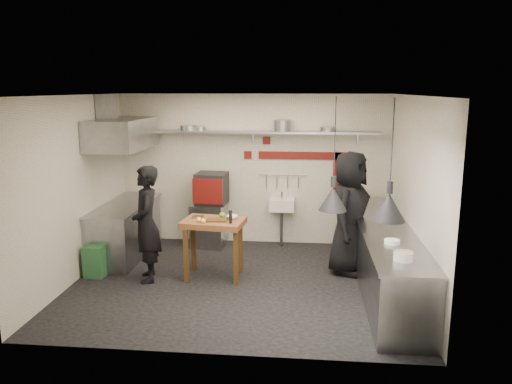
# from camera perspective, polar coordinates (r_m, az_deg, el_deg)

# --- Properties ---
(floor) EXTENTS (5.00, 5.00, 0.00)m
(floor) POSITION_cam_1_polar(r_m,az_deg,el_deg) (7.71, -1.93, -10.29)
(floor) COLOR black
(floor) RESTS_ON ground
(ceiling) EXTENTS (5.00, 5.00, 0.00)m
(ceiling) POSITION_cam_1_polar(r_m,az_deg,el_deg) (7.15, -2.09, 10.99)
(ceiling) COLOR beige
(ceiling) RESTS_ON floor
(wall_back) EXTENTS (5.00, 0.04, 2.80)m
(wall_back) POSITION_cam_1_polar(r_m,az_deg,el_deg) (9.35, -0.31, 2.57)
(wall_back) COLOR silver
(wall_back) RESTS_ON floor
(wall_front) EXTENTS (5.00, 0.04, 2.80)m
(wall_front) POSITION_cam_1_polar(r_m,az_deg,el_deg) (5.29, -5.02, -4.71)
(wall_front) COLOR silver
(wall_front) RESTS_ON floor
(wall_left) EXTENTS (0.04, 4.20, 2.80)m
(wall_left) POSITION_cam_1_polar(r_m,az_deg,el_deg) (8.02, -20.00, 0.31)
(wall_left) COLOR silver
(wall_left) RESTS_ON floor
(wall_right) EXTENTS (0.04, 4.20, 2.80)m
(wall_right) POSITION_cam_1_polar(r_m,az_deg,el_deg) (7.40, 17.55, -0.44)
(wall_right) COLOR silver
(wall_right) RESTS_ON floor
(red_band_horiz) EXTENTS (1.70, 0.02, 0.14)m
(red_band_horiz) POSITION_cam_1_polar(r_m,az_deg,el_deg) (9.24, 5.56, 4.16)
(red_band_horiz) COLOR #61120F
(red_band_horiz) RESTS_ON wall_back
(red_band_vert) EXTENTS (0.14, 0.02, 1.10)m
(red_band_vert) POSITION_cam_1_polar(r_m,az_deg,el_deg) (9.34, 9.19, 1.16)
(red_band_vert) COLOR #61120F
(red_band_vert) RESTS_ON wall_back
(red_tile_a) EXTENTS (0.14, 0.02, 0.14)m
(red_tile_a) POSITION_cam_1_polar(r_m,az_deg,el_deg) (9.24, 1.23, 5.89)
(red_tile_a) COLOR #61120F
(red_tile_a) RESTS_ON wall_back
(red_tile_b) EXTENTS (0.14, 0.02, 0.14)m
(red_tile_b) POSITION_cam_1_polar(r_m,az_deg,el_deg) (9.30, -0.94, 4.26)
(red_tile_b) COLOR #61120F
(red_tile_b) RESTS_ON wall_back
(back_shelf) EXTENTS (4.60, 0.34, 0.04)m
(back_shelf) POSITION_cam_1_polar(r_m,az_deg,el_deg) (9.09, -0.43, 6.87)
(back_shelf) COLOR gray
(back_shelf) RESTS_ON wall_back
(shelf_bracket_left) EXTENTS (0.04, 0.06, 0.24)m
(shelf_bracket_left) POSITION_cam_1_polar(r_m,az_deg,el_deg) (9.63, -11.72, 6.31)
(shelf_bracket_left) COLOR gray
(shelf_bracket_left) RESTS_ON wall_back
(shelf_bracket_mid) EXTENTS (0.04, 0.06, 0.24)m
(shelf_bracket_mid) POSITION_cam_1_polar(r_m,az_deg,el_deg) (9.25, -0.33, 6.34)
(shelf_bracket_mid) COLOR gray
(shelf_bracket_mid) RESTS_ON wall_back
(shelf_bracket_right) EXTENTS (0.04, 0.06, 0.24)m
(shelf_bracket_right) POSITION_cam_1_polar(r_m,az_deg,el_deg) (9.24, 11.53, 6.10)
(shelf_bracket_right) COLOR gray
(shelf_bracket_right) RESTS_ON wall_back
(pan_far_left) EXTENTS (0.32, 0.32, 0.09)m
(pan_far_left) POSITION_cam_1_polar(r_m,az_deg,el_deg) (9.28, -7.67, 7.27)
(pan_far_left) COLOR gray
(pan_far_left) RESTS_ON back_shelf
(pan_mid_left) EXTENTS (0.22, 0.22, 0.07)m
(pan_mid_left) POSITION_cam_1_polar(r_m,az_deg,el_deg) (9.23, -6.41, 7.22)
(pan_mid_left) COLOR gray
(pan_mid_left) RESTS_ON back_shelf
(stock_pot) EXTENTS (0.41, 0.41, 0.20)m
(stock_pot) POSITION_cam_1_polar(r_m,az_deg,el_deg) (9.04, 3.01, 7.59)
(stock_pot) COLOR gray
(stock_pot) RESTS_ON back_shelf
(pan_right) EXTENTS (0.34, 0.34, 0.08)m
(pan_right) POSITION_cam_1_polar(r_m,az_deg,el_deg) (9.04, 8.20, 7.11)
(pan_right) COLOR gray
(pan_right) RESTS_ON back_shelf
(oven_stand) EXTENTS (0.64, 0.59, 0.80)m
(oven_stand) POSITION_cam_1_polar(r_m,az_deg,el_deg) (9.34, -5.42, -3.78)
(oven_stand) COLOR gray
(oven_stand) RESTS_ON floor
(combi_oven) EXTENTS (0.58, 0.55, 0.58)m
(combi_oven) POSITION_cam_1_polar(r_m,az_deg,el_deg) (9.20, -5.07, 0.41)
(combi_oven) COLOR black
(combi_oven) RESTS_ON oven_stand
(oven_door) EXTENTS (0.55, 0.07, 0.46)m
(oven_door) POSITION_cam_1_polar(r_m,az_deg,el_deg) (8.93, -5.56, 0.05)
(oven_door) COLOR #61120F
(oven_door) RESTS_ON combi_oven
(oven_glass) EXTENTS (0.32, 0.04, 0.34)m
(oven_glass) POSITION_cam_1_polar(r_m,az_deg,el_deg) (8.95, -5.50, 0.07)
(oven_glass) COLOR black
(oven_glass) RESTS_ON oven_door
(hand_sink) EXTENTS (0.46, 0.34, 0.22)m
(hand_sink) POSITION_cam_1_polar(r_m,az_deg,el_deg) (9.26, 2.97, -1.45)
(hand_sink) COLOR white
(hand_sink) RESTS_ON wall_back
(sink_tap) EXTENTS (0.03, 0.03, 0.14)m
(sink_tap) POSITION_cam_1_polar(r_m,az_deg,el_deg) (9.22, 2.98, -0.37)
(sink_tap) COLOR gray
(sink_tap) RESTS_ON hand_sink
(sink_drain) EXTENTS (0.06, 0.06, 0.66)m
(sink_drain) POSITION_cam_1_polar(r_m,az_deg,el_deg) (9.33, 2.93, -4.14)
(sink_drain) COLOR gray
(sink_drain) RESTS_ON floor
(utensil_rail) EXTENTS (0.90, 0.02, 0.02)m
(utensil_rail) POSITION_cam_1_polar(r_m,az_deg,el_deg) (9.29, 3.05, 1.99)
(utensil_rail) COLOR gray
(utensil_rail) RESTS_ON wall_back
(counter_right) EXTENTS (0.70, 3.80, 0.90)m
(counter_right) POSITION_cam_1_polar(r_m,az_deg,el_deg) (7.59, 14.50, -7.42)
(counter_right) COLOR gray
(counter_right) RESTS_ON floor
(counter_right_top) EXTENTS (0.76, 3.90, 0.03)m
(counter_right_top) POSITION_cam_1_polar(r_m,az_deg,el_deg) (7.45, 14.68, -4.04)
(counter_right_top) COLOR gray
(counter_right_top) RESTS_ON counter_right
(plate_stack) EXTENTS (0.27, 0.27, 0.11)m
(plate_stack) POSITION_cam_1_polar(r_m,az_deg,el_deg) (6.08, 16.49, -7.04)
(plate_stack) COLOR white
(plate_stack) RESTS_ON counter_right_top
(small_bowl_right) EXTENTS (0.21, 0.21, 0.05)m
(small_bowl_right) POSITION_cam_1_polar(r_m,az_deg,el_deg) (6.70, 15.28, -5.50)
(small_bowl_right) COLOR white
(small_bowl_right) RESTS_ON counter_right_top
(counter_left) EXTENTS (0.70, 1.90, 0.90)m
(counter_left) POSITION_cam_1_polar(r_m,az_deg,el_deg) (9.04, -14.73, -4.32)
(counter_left) COLOR gray
(counter_left) RESTS_ON floor
(counter_left_top) EXTENTS (0.76, 2.00, 0.03)m
(counter_left_top) POSITION_cam_1_polar(r_m,az_deg,el_deg) (8.93, -14.88, -1.45)
(counter_left_top) COLOR gray
(counter_left_top) RESTS_ON counter_left
(extractor_hood) EXTENTS (0.78, 1.60, 0.50)m
(extractor_hood) POSITION_cam_1_polar(r_m,az_deg,el_deg) (8.72, -15.00, 6.47)
(extractor_hood) COLOR gray
(extractor_hood) RESTS_ON ceiling
(hood_duct) EXTENTS (0.28, 0.28, 0.50)m
(hood_duct) POSITION_cam_1_polar(r_m,az_deg,el_deg) (8.79, -16.69, 9.03)
(hood_duct) COLOR gray
(hood_duct) RESTS_ON ceiling
(green_bin) EXTENTS (0.32, 0.32, 0.50)m
(green_bin) POSITION_cam_1_polar(r_m,az_deg,el_deg) (8.27, -17.84, -7.47)
(green_bin) COLOR #296136
(green_bin) RESTS_ON floor
(prep_table) EXTENTS (0.99, 0.75, 0.92)m
(prep_table) POSITION_cam_1_polar(r_m,az_deg,el_deg) (7.81, -4.83, -6.45)
(prep_table) COLOR brown
(prep_table) RESTS_ON floor
(cutting_board) EXTENTS (0.33, 0.24, 0.02)m
(cutting_board) POSITION_cam_1_polar(r_m,az_deg,el_deg) (7.62, -4.51, -3.20)
(cutting_board) COLOR #4B3115
(cutting_board) RESTS_ON prep_table
(pepper_mill) EXTENTS (0.05, 0.05, 0.20)m
(pepper_mill) POSITION_cam_1_polar(r_m,az_deg,el_deg) (7.43, -2.93, -2.86)
(pepper_mill) COLOR black
(pepper_mill) RESTS_ON prep_table
(lemon_a) EXTENTS (0.08, 0.08, 0.07)m
(lemon_a) POSITION_cam_1_polar(r_m,az_deg,el_deg) (7.57, -6.56, -3.14)
(lemon_a) COLOR #F6F13F
(lemon_a) RESTS_ON prep_table
(lemon_b) EXTENTS (0.09, 0.09, 0.07)m
(lemon_b) POSITION_cam_1_polar(r_m,az_deg,el_deg) (7.50, -6.05, -3.28)
(lemon_b) COLOR #F6F13F
(lemon_b) RESTS_ON prep_table
(veg_ball) EXTENTS (0.11, 0.11, 0.09)m
(veg_ball) POSITION_cam_1_polar(r_m,az_deg,el_deg) (7.75, -3.88, -2.65)
(veg_ball) COLOR #4F892D
(veg_ball) RESTS_ON prep_table
(steel_tray) EXTENTS (0.18, 0.12, 0.03)m
(steel_tray) POSITION_cam_1_polar(r_m,az_deg,el_deg) (7.81, -6.63, -2.85)
(steel_tray) COLOR gray
(steel_tray) RESTS_ON prep_table
(bowl) EXTENTS (0.18, 0.18, 0.06)m
(bowl) POSITION_cam_1_polar(r_m,az_deg,el_deg) (7.72, -2.74, -2.87)
(bowl) COLOR white
(bowl) RESTS_ON prep_table
(heat_lamp_near) EXTENTS (0.46, 0.46, 1.45)m
(heat_lamp_near) POSITION_cam_1_polar(r_m,az_deg,el_deg) (6.38, 8.95, 4.24)
(heat_lamp_near) COLOR black
(heat_lamp_near) RESTS_ON ceiling
(heat_lamp_far) EXTENTS (0.49, 0.49, 1.40)m
(heat_lamp_far) POSITION_cam_1_polar(r_m,az_deg,el_deg) (5.83, 15.22, 3.49)
(heat_lamp_far) COLOR black
(heat_lamp_far) RESTS_ON ceiling
(chef_left) EXTENTS (0.61, 0.75, 1.77)m
(chef_left) POSITION_cam_1_polar(r_m,az_deg,el_deg) (7.72, -12.41, -3.60)
(chef_left) COLOR black
(chef_left) RESTS_ON floor
(chef_right) EXTENTS (0.94, 1.12, 1.95)m
(chef_right) POSITION_cam_1_polar(r_m,az_deg,el_deg) (7.98, 10.61, -2.37)
(chef_right) COLOR black
(chef_right) RESTS_ON floor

